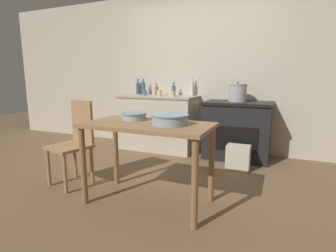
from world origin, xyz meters
TOP-DOWN VIEW (x-y plane):
  - ground_plane at (0.00, 0.00)m, footprint 14.00×14.00m
  - wall_back at (0.00, 1.58)m, footprint 8.00×0.07m
  - counter_cabinet at (-0.57, 1.26)m, footprint 1.27×0.62m
  - stove at (0.73, 1.26)m, footprint 0.96×0.63m
  - work_table at (0.18, -0.54)m, footprint 1.18×0.62m
  - chair at (-0.79, -0.43)m, footprint 0.49×0.49m
  - flour_sack at (0.83, 0.73)m, footprint 0.29×0.21m
  - stock_pot at (0.71, 1.24)m, footprint 0.26×0.26m
  - mixing_bowl_large at (-0.03, -0.42)m, footprint 0.25×0.25m
  - mixing_bowl_small at (0.40, -0.52)m, footprint 0.34×0.34m
  - bottle_far_left at (-0.63, 1.34)m, footprint 0.06×0.06m
  - bottle_left at (-1.06, 1.48)m, footprint 0.07×0.07m
  - bottle_mid_left at (-0.06, 1.47)m, footprint 0.06×0.06m
  - bottle_center_left at (-0.92, 1.42)m, footprint 0.07×0.07m
  - bottle_center at (-0.35, 1.40)m, footprint 0.06×0.06m
  - cup_center_right at (-0.21, 1.04)m, footprint 0.07×0.07m
  - cup_mid_right at (-0.49, 1.14)m, footprint 0.08×0.08m
  - cup_right at (-0.77, 1.19)m, footprint 0.07×0.07m

SIDE VIEW (x-z plane):
  - ground_plane at x=0.00m, z-range 0.00..0.00m
  - flour_sack at x=0.83m, z-range 0.00..0.32m
  - stove at x=0.73m, z-range 0.00..0.84m
  - counter_cabinet at x=-0.57m, z-range 0.00..0.90m
  - chair at x=-0.79m, z-range 0.03..0.96m
  - work_table at x=0.18m, z-range 0.27..1.04m
  - mixing_bowl_large at x=-0.03m, z-range 0.78..0.85m
  - mixing_bowl_small at x=0.40m, z-range 0.78..0.87m
  - cup_right at x=-0.77m, z-range 0.90..0.98m
  - cup_center_right at x=-0.21m, z-range 0.90..0.99m
  - cup_mid_right at x=-0.49m, z-range 0.90..0.99m
  - stock_pot at x=0.71m, z-range 0.83..1.11m
  - bottle_far_left at x=-0.63m, z-range 0.87..1.07m
  - bottle_center at x=-0.35m, z-range 0.87..1.09m
  - bottle_left at x=-1.06m, z-range 0.86..1.14m
  - bottle_center_left at x=-0.92m, z-range 0.86..1.14m
  - bottle_mid_left at x=-0.06m, z-range 0.86..1.16m
  - wall_back at x=0.00m, z-range 0.00..2.55m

